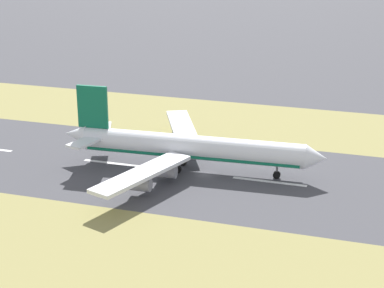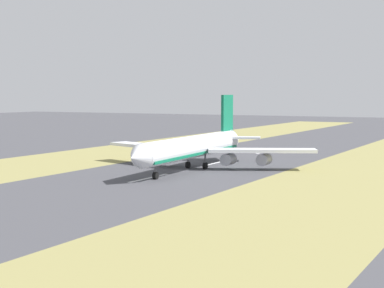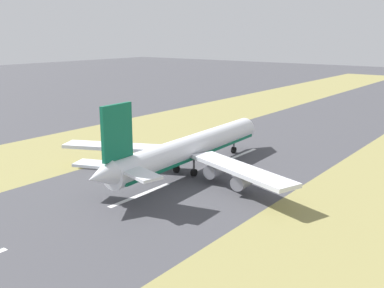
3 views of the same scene
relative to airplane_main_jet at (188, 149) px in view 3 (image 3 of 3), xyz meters
name	(u,v)px [view 3 (image 3 of 3)]	position (x,y,z in m)	size (l,w,h in m)	color
ground_plane	(206,169)	(1.37, 5.70, -6.02)	(800.00, 800.00, 0.00)	#424247
grass_median_west	(89,143)	(-43.63, 5.70, -6.02)	(40.00, 600.00, 0.01)	olive
centreline_dash_mid	(141,195)	(1.37, -18.10, -6.01)	(1.20, 18.00, 0.01)	silver
centreline_dash_far	(239,155)	(1.37, 21.90, -6.01)	(1.20, 18.00, 0.01)	silver
airplane_main_jet	(188,149)	(0.00, 0.00, 0.00)	(64.05, 67.20, 20.20)	silver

